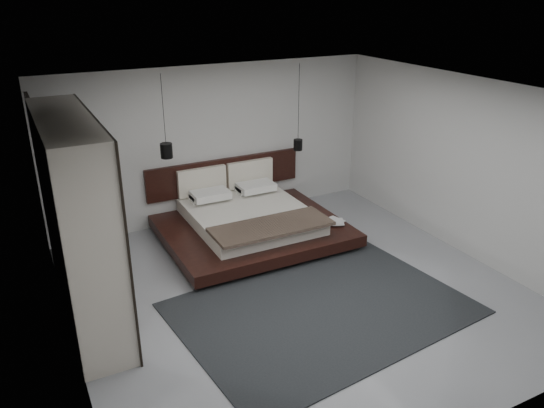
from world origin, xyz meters
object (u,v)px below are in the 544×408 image
pendant_left (166,151)px  wardrobe (79,223)px  rug (322,308)px  bed (249,221)px  lattice_screen (43,185)px  pendant_right (298,144)px

pendant_left → wardrobe: (-1.63, -1.66, -0.26)m
rug → bed: bearing=88.3°
bed → pendant_left: (-1.21, 0.48, 1.29)m
lattice_screen → wardrobe: wardrobe is taller
pendant_right → rug: size_ratio=0.41×
rug → pendant_right: bearing=66.5°
pendant_right → rug: 3.50m
pendant_left → rug: bearing=-68.8°
bed → pendant_right: pendant_right is taller
pendant_right → rug: pendant_right is taller
pendant_right → wardrobe: pendant_right is taller
pendant_right → lattice_screen: bearing=179.1°
pendant_left → wardrobe: pendant_left is taller
lattice_screen → pendant_left: 1.90m
pendant_left → rug: (1.14, -2.95, -1.58)m
lattice_screen → pendant_left: (1.88, -0.07, 0.28)m
bed → wardrobe: (-2.85, -1.18, 1.03)m
bed → rug: bed is taller
pendant_left → rug: size_ratio=0.36×
wardrobe → rug: wardrobe is taller
pendant_left → pendant_right: same height
bed → pendant_right: size_ratio=1.92×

